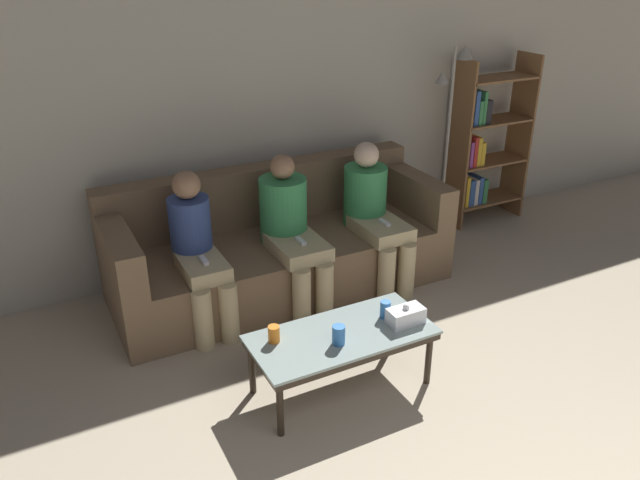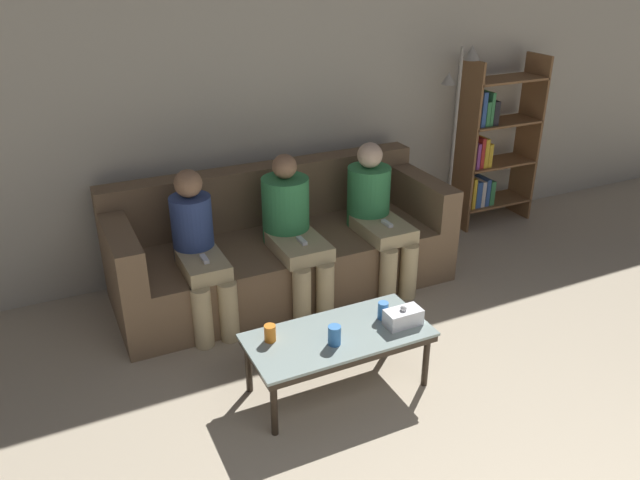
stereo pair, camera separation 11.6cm
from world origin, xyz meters
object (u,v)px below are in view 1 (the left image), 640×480
Objects in this scene: cup_near_right at (274,334)px; cup_far_center at (339,335)px; seated_person_mid_left at (290,227)px; seated_person_mid_right at (373,210)px; couch at (278,248)px; coffee_table at (342,339)px; cup_near_left at (385,309)px; tissue_box at (406,316)px; bookshelf at (481,147)px; seated_person_left_end at (197,249)px; standing_lamp at (450,124)px.

cup_far_center is at bearing -30.78° from cup_near_right.
seated_person_mid_left is 0.70m from seated_person_mid_right.
seated_person_mid_left reaches higher than couch.
cup_far_center is 0.11× the size of seated_person_mid_right.
coffee_table is 9.85× the size of cup_near_left.
seated_person_mid_left is at bearing 60.24° from cup_near_right.
bookshelf reaches higher than tissue_box.
cup_near_right is 0.86× the size of cup_far_center.
bookshelf reaches higher than coffee_table.
cup_near_left is (0.32, 0.03, 0.10)m from coffee_table.
bookshelf is at bearing 37.74° from cup_near_left.
seated_person_left_end is at bearing -179.73° from seated_person_mid_right.
coffee_table is at bearing -15.50° from cup_near_right.
standing_lamp reaches higher than seated_person_mid_left.
couch is at bearing -174.20° from standing_lamp.
couch is 21.82× the size of cup_far_center.
couch is 23.26× the size of cup_near_left.
tissue_box is at bearing -133.48° from standing_lamp.
cup_far_center is 1.26m from seated_person_left_end.
seated_person_mid_left is at bearing -90.00° from couch.
standing_lamp reaches higher than coffee_table.
bookshelf reaches higher than seated_person_left_end.
couch reaches higher than cup_far_center.
standing_lamp is 1.55× the size of seated_person_mid_right.
seated_person_left_end reaches higher than coffee_table.
tissue_box is (0.39, -0.08, 0.09)m from coffee_table.
standing_lamp reaches higher than cup_near_left.
seated_person_mid_right reaches higher than seated_person_left_end.
coffee_table is 0.98× the size of seated_person_mid_left.
standing_lamp is at bearing 31.55° from cup_near_right.
tissue_box is 0.13× the size of standing_lamp.
couch is 1.36m from cup_near_right.
tissue_box reaches higher than cup_near_right.
tissue_box is at bearing -11.46° from coffee_table.
coffee_table is at bearing 50.77° from cup_far_center.
couch is at bearing 95.83° from cup_near_left.
seated_person_left_end is at bearing -170.23° from standing_lamp.
cup_near_right is 0.09× the size of seated_person_left_end.
cup_near_right is 0.07× the size of bookshelf.
bookshelf reaches higher than seated_person_mid_right.
seated_person_left_end is (-0.90, 1.17, 0.13)m from tissue_box.
tissue_box is (0.78, -0.19, 0.00)m from cup_near_right.
tissue_box is (0.46, 0.00, -0.01)m from cup_far_center.
cup_near_right is at bearing -148.45° from standing_lamp.
standing_lamp reaches higher than couch.
cup_near_left is 1.09m from seated_person_mid_left.
seated_person_left_end is 0.70m from seated_person_mid_left.
bookshelf is at bearing 34.95° from cup_far_center.
coffee_table is 0.99× the size of seated_person_left_end.
tissue_box is at bearing 0.34° from cup_far_center.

